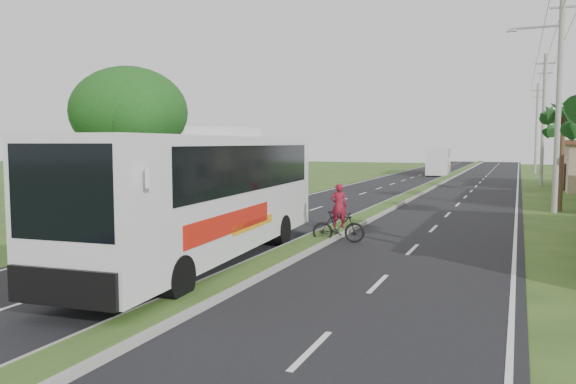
% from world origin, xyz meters
% --- Properties ---
extents(ground, '(180.00, 180.00, 0.00)m').
position_xyz_m(ground, '(0.00, 0.00, 0.00)').
color(ground, '#2A491A').
rests_on(ground, ground).
extents(road_asphalt, '(14.00, 160.00, 0.02)m').
position_xyz_m(road_asphalt, '(0.00, 20.00, 0.01)').
color(road_asphalt, black).
rests_on(road_asphalt, ground).
extents(median_strip, '(1.20, 160.00, 0.18)m').
position_xyz_m(median_strip, '(0.00, 20.00, 0.10)').
color(median_strip, gray).
rests_on(median_strip, ground).
extents(lane_edge_left, '(0.12, 160.00, 0.01)m').
position_xyz_m(lane_edge_left, '(-6.70, 20.00, 0.00)').
color(lane_edge_left, silver).
rests_on(lane_edge_left, ground).
extents(lane_edge_right, '(0.12, 160.00, 0.01)m').
position_xyz_m(lane_edge_right, '(6.70, 20.00, 0.00)').
color(lane_edge_right, silver).
rests_on(lane_edge_right, ground).
extents(palm_verge_c, '(2.40, 2.40, 5.85)m').
position_xyz_m(palm_verge_c, '(8.80, 19.00, 5.12)').
color(palm_verge_c, '#473321').
rests_on(palm_verge_c, ground).
extents(palm_verge_d, '(2.40, 2.40, 5.25)m').
position_xyz_m(palm_verge_d, '(9.30, 28.00, 4.55)').
color(palm_verge_d, '#473321').
rests_on(palm_verge_d, ground).
extents(shade_tree, '(6.30, 6.00, 7.54)m').
position_xyz_m(shade_tree, '(-12.11, 10.02, 5.03)').
color(shade_tree, '#473321').
rests_on(shade_tree, ground).
extents(utility_pole_b, '(3.20, 0.28, 12.00)m').
position_xyz_m(utility_pole_b, '(8.47, 18.00, 6.26)').
color(utility_pole_b, gray).
rests_on(utility_pole_b, ground).
extents(utility_pole_c, '(1.60, 0.28, 11.00)m').
position_xyz_m(utility_pole_c, '(8.50, 38.00, 5.67)').
color(utility_pole_c, gray).
rests_on(utility_pole_c, ground).
extents(utility_pole_d, '(1.60, 0.28, 10.50)m').
position_xyz_m(utility_pole_d, '(8.50, 58.00, 5.42)').
color(utility_pole_d, gray).
rests_on(utility_pole_d, ground).
extents(coach_bus_main, '(3.65, 12.84, 4.10)m').
position_xyz_m(coach_bus_main, '(-1.80, 0.61, 2.25)').
color(coach_bus_main, silver).
rests_on(coach_bus_main, ground).
extents(coach_bus_far, '(3.13, 10.69, 3.07)m').
position_xyz_m(coach_bus_far, '(-1.80, 52.52, 1.74)').
color(coach_bus_far, white).
rests_on(coach_bus_far, ground).
extents(motorcyclist, '(1.96, 1.05, 2.15)m').
position_xyz_m(motorcyclist, '(0.77, 5.38, 0.75)').
color(motorcyclist, black).
rests_on(motorcyclist, ground).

